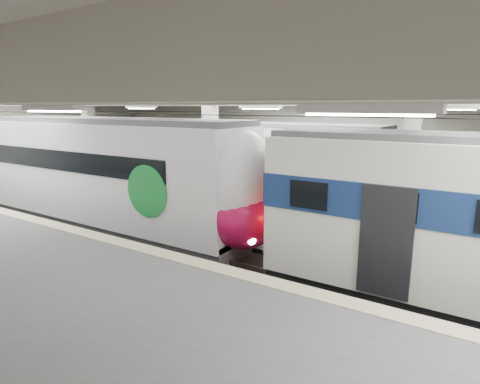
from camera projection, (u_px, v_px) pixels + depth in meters
The scene contains 3 objects.
station_hall at pixel (195, 168), 11.58m from camera, with size 36.00×24.00×5.75m.
modern_emu at pixel (131, 178), 15.67m from camera, with size 14.08×2.91×4.53m.
far_train at pixel (246, 165), 19.23m from camera, with size 13.34×3.35×4.25m.
Camera 1 is at (7.30, -10.68, 4.98)m, focal length 30.00 mm.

